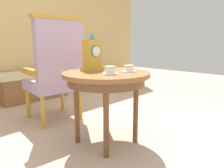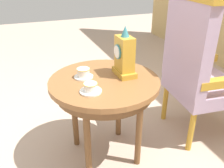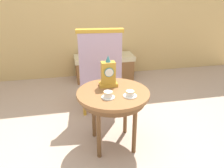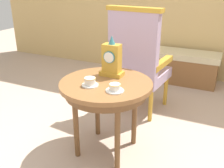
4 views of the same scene
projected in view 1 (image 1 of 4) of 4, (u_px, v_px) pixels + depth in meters
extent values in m
plane|color=#BCA38E|center=(109.00, 147.00, 1.80)|extent=(10.00, 10.00, 0.00)
cylinder|color=brown|center=(106.00, 74.00, 1.78)|extent=(0.74, 0.74, 0.03)
cylinder|color=brown|center=(106.00, 80.00, 1.79)|extent=(0.65, 0.65, 0.07)
cylinder|color=brown|center=(106.00, 102.00, 2.09)|extent=(0.04, 0.04, 0.60)
cylinder|color=brown|center=(77.00, 110.00, 1.83)|extent=(0.04, 0.04, 0.60)
cylinder|color=brown|center=(106.00, 121.00, 1.58)|extent=(0.04, 0.04, 0.60)
cylinder|color=brown|center=(136.00, 110.00, 1.84)|extent=(0.04, 0.04, 0.60)
cylinder|color=white|center=(110.00, 74.00, 1.64)|extent=(0.13, 0.13, 0.01)
cylinder|color=white|center=(110.00, 70.00, 1.63)|extent=(0.08, 0.08, 0.06)
torus|color=gold|center=(110.00, 67.00, 1.63)|extent=(0.09, 0.09, 0.00)
cylinder|color=white|center=(129.00, 71.00, 1.78)|extent=(0.13, 0.13, 0.01)
cylinder|color=white|center=(129.00, 68.00, 1.77)|extent=(0.08, 0.08, 0.05)
torus|color=gold|center=(129.00, 66.00, 1.77)|extent=(0.08, 0.08, 0.00)
cube|color=gold|center=(92.00, 69.00, 1.86)|extent=(0.19, 0.11, 0.04)
cube|color=gold|center=(92.00, 53.00, 1.83)|extent=(0.14, 0.09, 0.23)
cylinder|color=teal|center=(96.00, 51.00, 1.79)|extent=(0.10, 0.01, 0.10)
cylinder|color=white|center=(96.00, 51.00, 1.79)|extent=(0.08, 0.00, 0.08)
cone|color=teal|center=(92.00, 36.00, 1.80)|extent=(0.06, 0.06, 0.07)
cube|color=#B299B7|center=(53.00, 85.00, 2.40)|extent=(0.57, 0.57, 0.11)
cube|color=#B299B7|center=(60.00, 52.00, 2.17)|extent=(0.53, 0.14, 0.64)
cube|color=gold|center=(59.00, 18.00, 2.10)|extent=(0.57, 0.16, 0.04)
cube|color=gold|center=(70.00, 69.00, 2.52)|extent=(0.12, 0.47, 0.06)
cube|color=gold|center=(32.00, 72.00, 2.23)|extent=(0.12, 0.47, 0.06)
cylinder|color=gold|center=(62.00, 97.00, 2.75)|extent=(0.04, 0.04, 0.35)
cylinder|color=gold|center=(28.00, 103.00, 2.47)|extent=(0.04, 0.04, 0.35)
cylinder|color=gold|center=(80.00, 105.00, 2.42)|extent=(0.04, 0.04, 0.35)
cylinder|color=gold|center=(43.00, 113.00, 2.14)|extent=(0.04, 0.04, 0.35)
cube|color=beige|center=(32.00, 74.00, 3.26)|extent=(1.05, 0.40, 0.08)
cube|color=brown|center=(33.00, 88.00, 3.30)|extent=(1.00, 0.38, 0.36)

